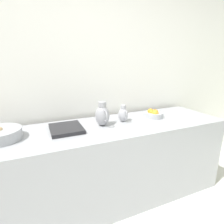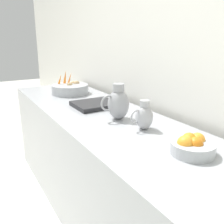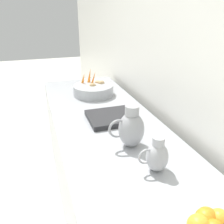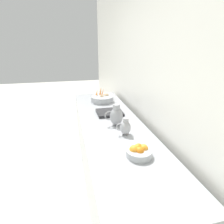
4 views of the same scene
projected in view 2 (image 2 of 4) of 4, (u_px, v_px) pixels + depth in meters
tile_wall_left at (221, 25)px, 1.50m from camera, size 0.10×7.94×3.00m
prep_counter at (109, 171)px, 1.99m from camera, size 0.73×2.84×0.87m
vegetable_colander at (70, 89)px, 2.59m from camera, size 0.37×0.37×0.22m
orange_bowl at (192, 145)px, 1.28m from camera, size 0.22×0.22×0.10m
metal_pitcher_tall at (118, 103)px, 1.79m from camera, size 0.21×0.15×0.25m
metal_pitcher_short at (144, 116)px, 1.61m from camera, size 0.16×0.11×0.19m
counter_sink_basin at (95, 104)px, 2.13m from camera, size 0.34×0.30×0.04m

